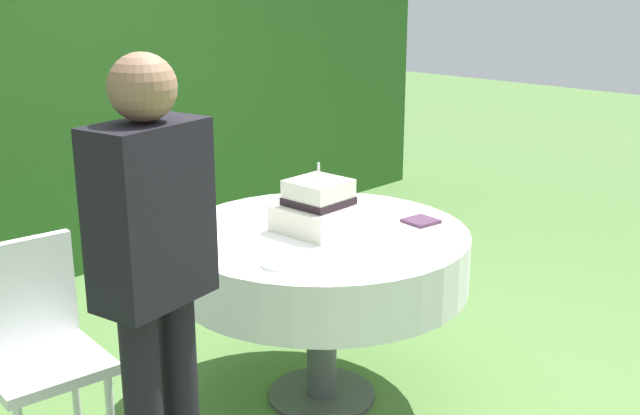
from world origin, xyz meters
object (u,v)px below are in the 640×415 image
Objects in this scene: wedding_cake at (318,207)px; serving_plate_near at (369,210)px; standing_person at (154,276)px; garden_chair at (35,339)px; serving_plate_far at (276,265)px; napkin_stack at (421,221)px; cake_table at (322,259)px.

wedding_cake is 0.37m from serving_plate_near.
wedding_cake is 3.07× the size of serving_plate_near.
wedding_cake is at bearing 15.05° from standing_person.
serving_plate_far is at bearing -38.93° from garden_chair.
garden_chair reaches higher than serving_plate_far.
wedding_cake is at bearing 145.10° from napkin_stack.
serving_plate_far is 0.91m from garden_chair.
napkin_stack is 0.08× the size of standing_person.
napkin_stack is at bearing -34.90° from wedding_cake.
wedding_cake is (0.00, 0.02, 0.22)m from cake_table.
garden_chair is (-1.10, 0.39, -0.11)m from cake_table.
standing_person is (-1.38, -0.01, 0.14)m from napkin_stack.
wedding_cake is 1.05m from standing_person.
garden_chair is (-1.11, 0.36, -0.33)m from wedding_cake.
wedding_cake reaches higher than napkin_stack.
standing_person is at bearing -164.95° from wedding_cake.
wedding_cake is at bearing -177.24° from serving_plate_near.
garden_chair reaches higher than serving_plate_near.
standing_person reaches higher than wedding_cake.
standing_person is at bearing -179.50° from napkin_stack.
standing_person reaches higher than serving_plate_far.
serving_plate_near is at bearing 93.61° from napkin_stack.
napkin_stack is (0.79, -0.07, 0.00)m from serving_plate_far.
wedding_cake is at bearing 24.06° from serving_plate_far.
wedding_cake is 2.48× the size of napkin_stack.
garden_chair is at bearing 98.87° from standing_person.
serving_plate_near is 0.12× the size of garden_chair.
serving_plate_far is (-0.42, -0.19, -0.09)m from wedding_cake.
napkin_stack is (0.37, -0.26, -0.09)m from wedding_cake.
garden_chair is (-1.48, 0.62, -0.24)m from napkin_stack.
standing_person reaches higher than napkin_stack.
serving_plate_far is at bearing -165.14° from serving_plate_near.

